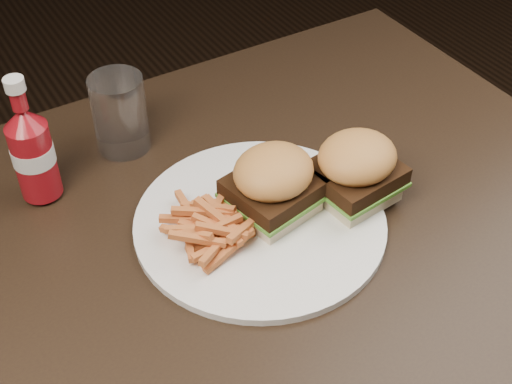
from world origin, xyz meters
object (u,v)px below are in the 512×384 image
dining_table (195,269)px  ketchup_bottle (35,160)px  tumbler (120,115)px  plate (260,222)px

dining_table → ketchup_bottle: bearing=119.9°
dining_table → tumbler: size_ratio=9.89×
plate → tumbler: 0.26m
dining_table → tumbler: (0.02, 0.25, 0.08)m
tumbler → ketchup_bottle: bearing=-162.7°
plate → tumbler: bearing=109.0°
plate → ketchup_bottle: ketchup_bottle is taller
dining_table → plate: (0.10, 0.01, 0.03)m
tumbler → dining_table: bearing=-93.6°
dining_table → ketchup_bottle: size_ratio=10.98×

